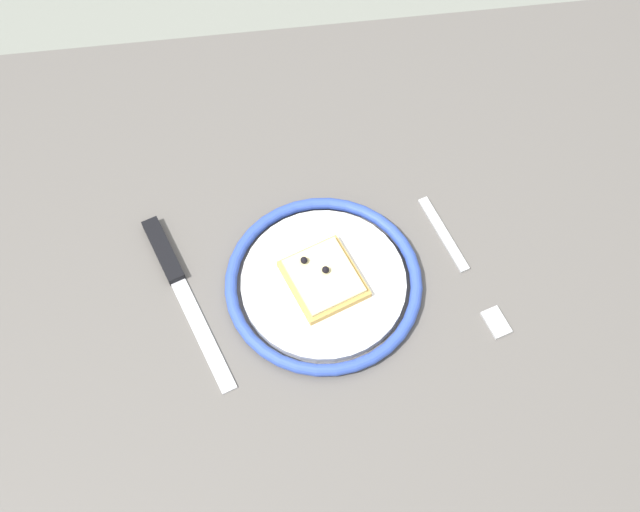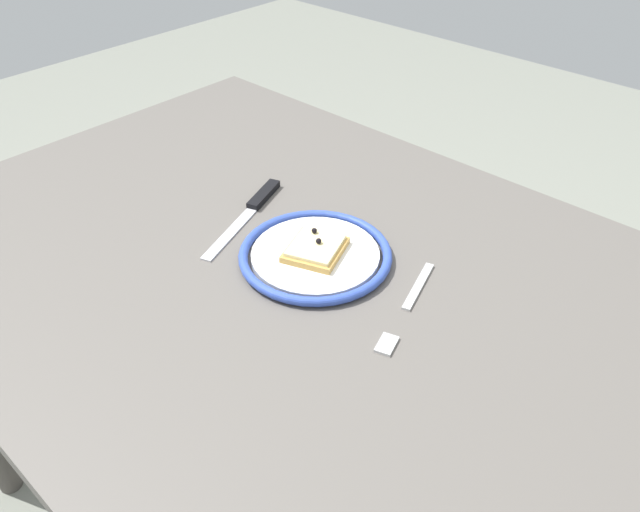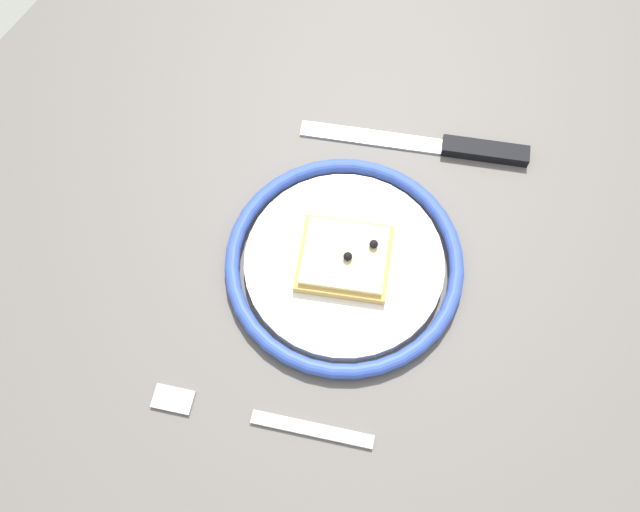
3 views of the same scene
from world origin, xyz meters
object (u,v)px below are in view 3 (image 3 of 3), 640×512
(plate, at_px, (344,263))
(knife, at_px, (454,147))
(fork, at_px, (260,418))
(dining_table, at_px, (339,241))
(pizza_slice_near, at_px, (345,258))

(plate, distance_m, knife, 0.18)
(fork, bearing_deg, plate, 1.61)
(dining_table, bearing_deg, fork, -170.13)
(dining_table, xyz_separation_m, pizza_slice_near, (-0.06, -0.03, 0.10))
(pizza_slice_near, relative_size, fork, 0.55)
(plate, height_order, pizza_slice_near, pizza_slice_near)
(knife, relative_size, fork, 1.18)
(pizza_slice_near, distance_m, knife, 0.18)
(pizza_slice_near, bearing_deg, plate, 100.40)
(knife, bearing_deg, pizza_slice_near, 167.99)
(plate, relative_size, pizza_slice_near, 2.12)
(dining_table, bearing_deg, knife, -31.45)
(fork, bearing_deg, knife, -5.43)
(dining_table, distance_m, pizza_slice_near, 0.12)
(pizza_slice_near, height_order, knife, pizza_slice_near)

